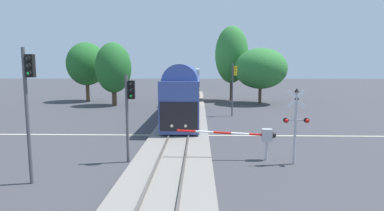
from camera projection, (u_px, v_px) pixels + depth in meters
ground_plane at (180, 135)px, 23.93m from camera, size 220.00×220.00×0.00m
road_centre_stripe at (180, 135)px, 23.93m from camera, size 44.00×0.20×0.01m
railway_track at (180, 134)px, 23.91m from camera, size 4.40×80.00×0.32m
commuter_train at (188, 86)px, 39.83m from camera, size 3.04×38.36×5.16m
crossing_gate_near at (256, 136)px, 17.45m from camera, size 5.64×0.40×1.80m
crossing_signal_mast at (296, 118)px, 16.53m from camera, size 1.36×0.44×4.17m
traffic_signal_far_side at (234, 81)px, 32.66m from camera, size 0.53×0.38×5.64m
traffic_signal_near_left at (28, 94)px, 13.54m from camera, size 0.53×0.38×6.13m
traffic_signal_median at (129, 104)px, 16.79m from camera, size 0.53×0.38×4.85m
oak_far_right at (261, 69)px, 43.31m from camera, size 7.35×7.35×7.86m
elm_centre_background at (232, 55)px, 47.17m from camera, size 5.06×5.06×11.42m
pine_left_background at (87, 64)px, 46.30m from camera, size 5.84×5.84×8.88m
oak_behind_train at (113, 68)px, 41.36m from camera, size 4.76×4.76×8.49m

